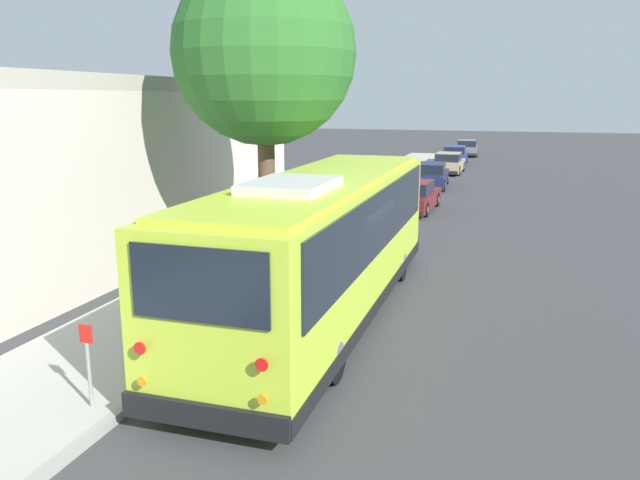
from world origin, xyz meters
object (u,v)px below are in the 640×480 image
at_px(parked_sedan_maroon, 412,197).
at_px(sign_post_near, 88,365).
at_px(fire_hydrant, 324,227).
at_px(parked_sedan_navy, 430,176).
at_px(parked_sedan_blue, 455,156).
at_px(shuttle_bus, 323,239).
at_px(parked_sedan_tan, 448,164).
at_px(parked_sedan_gray, 466,148).
at_px(street_tree, 266,41).
at_px(sign_post_far, 150,318).

bearing_deg(parked_sedan_maroon, sign_post_near, 176.97).
relative_size(parked_sedan_maroon, fire_hydrant, 5.43).
bearing_deg(parked_sedan_navy, parked_sedan_blue, -2.99).
height_order(sign_post_near, fire_hydrant, sign_post_near).
height_order(shuttle_bus, parked_sedan_maroon, shuttle_bus).
height_order(parked_sedan_maroon, fire_hydrant, parked_sedan_maroon).
bearing_deg(parked_sedan_blue, sign_post_near, 175.79).
relative_size(parked_sedan_tan, sign_post_near, 3.31).
relative_size(shuttle_bus, parked_sedan_gray, 2.43).
height_order(parked_sedan_maroon, sign_post_near, sign_post_near).
bearing_deg(fire_hydrant, parked_sedan_navy, -5.73).
bearing_deg(shuttle_bus, sign_post_near, 158.86).
relative_size(parked_sedan_blue, sign_post_near, 3.42).
xyz_separation_m(parked_sedan_tan, street_tree, (-25.09, 1.93, 5.47)).
relative_size(parked_sedan_maroon, street_tree, 0.51).
height_order(parked_sedan_tan, sign_post_far, sign_post_far).
bearing_deg(parked_sedan_maroon, shuttle_bus, -176.63).
bearing_deg(parked_sedan_blue, parked_sedan_navy, 177.82).
xyz_separation_m(parked_sedan_gray, fire_hydrant, (-33.92, 1.68, -0.03)).
bearing_deg(sign_post_near, street_tree, 2.29).
relative_size(parked_sedan_navy, parked_sedan_blue, 1.05).
bearing_deg(sign_post_near, parked_sedan_tan, -2.80).
xyz_separation_m(parked_sedan_navy, sign_post_near, (-26.14, 1.41, 0.22)).
relative_size(parked_sedan_tan, parked_sedan_blue, 0.97).
height_order(parked_sedan_navy, street_tree, street_tree).
bearing_deg(street_tree, parked_sedan_maroon, -10.23).
height_order(parked_sedan_gray, fire_hydrant, parked_sedan_gray).
xyz_separation_m(sign_post_far, fire_hydrant, (10.21, 0.03, -0.43)).
xyz_separation_m(parked_sedan_navy, street_tree, (-18.28, 1.72, 5.46)).
relative_size(parked_sedan_gray, sign_post_near, 3.55).
bearing_deg(parked_sedan_navy, parked_sedan_gray, -3.65).
relative_size(street_tree, sign_post_far, 5.34).
bearing_deg(parked_sedan_tan, parked_sedan_blue, 2.54).
distance_m(shuttle_bus, street_tree, 5.56).
bearing_deg(parked_sedan_tan, sign_post_far, 177.68).
xyz_separation_m(parked_sedan_tan, parked_sedan_blue, (5.71, 0.19, 0.00)).
bearing_deg(shuttle_bus, parked_sedan_maroon, 0.96).
bearing_deg(sign_post_near, shuttle_bus, -20.77).
height_order(parked_sedan_navy, sign_post_near, sign_post_near).
xyz_separation_m(parked_sedan_maroon, fire_hydrant, (-7.05, 1.71, -0.03)).
xyz_separation_m(parked_sedan_blue, parked_sedan_gray, (7.12, -0.23, -0.01)).
relative_size(parked_sedan_blue, street_tree, 0.52).
distance_m(street_tree, sign_post_far, 8.04).
height_order(parked_sedan_navy, parked_sedan_tan, parked_sedan_navy).
xyz_separation_m(street_tree, sign_post_far, (-6.22, -0.31, -5.08)).
relative_size(parked_sedan_maroon, parked_sedan_gray, 0.96).
xyz_separation_m(parked_sedan_maroon, parked_sedan_gray, (26.87, 0.02, 0.01)).
relative_size(street_tree, sign_post_near, 6.62).
relative_size(parked_sedan_blue, parked_sedan_gray, 0.96).
xyz_separation_m(parked_sedan_tan, sign_post_near, (-32.95, 1.61, 0.23)).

